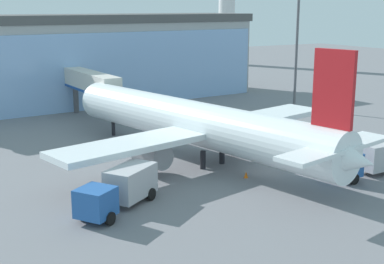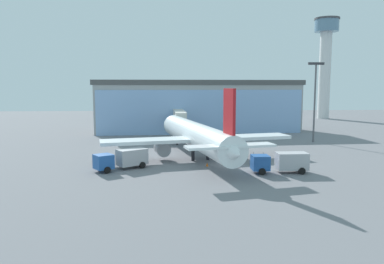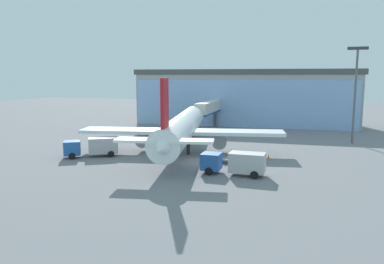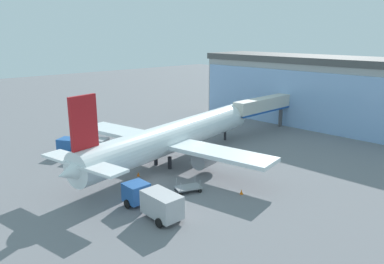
{
  "view_description": "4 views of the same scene",
  "coord_description": "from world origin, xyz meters",
  "px_view_note": "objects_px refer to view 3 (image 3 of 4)",
  "views": [
    {
      "loc": [
        -26.91,
        -34.9,
        13.9
      ],
      "look_at": [
        -2.9,
        6.64,
        2.59
      ],
      "focal_mm": 50.0,
      "sensor_mm": 36.0,
      "label": 1
    },
    {
      "loc": [
        -7.1,
        -52.33,
        11.33
      ],
      "look_at": [
        -3.59,
        6.36,
        4.07
      ],
      "focal_mm": 35.0,
      "sensor_mm": 36.0,
      "label": 2
    },
    {
      "loc": [
        15.96,
        -46.28,
        11.27
      ],
      "look_at": [
        -0.9,
        4.48,
        3.23
      ],
      "focal_mm": 35.0,
      "sensor_mm": 36.0,
      "label": 3
    },
    {
      "loc": [
        34.46,
        -24.24,
        17.03
      ],
      "look_at": [
        -0.22,
        6.9,
        4.61
      ],
      "focal_mm": 35.0,
      "sensor_mm": 36.0,
      "label": 4
    }
  ],
  "objects_px": {
    "jet_bridge": "(209,108)",
    "apron_light_mast": "(356,86)",
    "catering_truck": "(93,146)",
    "fuel_truck": "(235,162)",
    "baggage_cart": "(231,159)",
    "safety_cone_nose": "(174,159)",
    "safety_cone_wingtip": "(269,157)",
    "airplane": "(182,128)"
  },
  "relations": [
    {
      "from": "fuel_truck",
      "to": "airplane",
      "type": "bearing_deg",
      "value": -46.73
    },
    {
      "from": "airplane",
      "to": "baggage_cart",
      "type": "bearing_deg",
      "value": -130.94
    },
    {
      "from": "fuel_truck",
      "to": "safety_cone_wingtip",
      "type": "xyz_separation_m",
      "value": [
        2.6,
        9.91,
        -1.19
      ]
    },
    {
      "from": "apron_light_mast",
      "to": "safety_cone_nose",
      "type": "bearing_deg",
      "value": -137.53
    },
    {
      "from": "catering_truck",
      "to": "safety_cone_wingtip",
      "type": "height_order",
      "value": "catering_truck"
    },
    {
      "from": "catering_truck",
      "to": "baggage_cart",
      "type": "height_order",
      "value": "catering_truck"
    },
    {
      "from": "fuel_truck",
      "to": "safety_cone_nose",
      "type": "height_order",
      "value": "fuel_truck"
    },
    {
      "from": "safety_cone_wingtip",
      "to": "catering_truck",
      "type": "bearing_deg",
      "value": -164.58
    },
    {
      "from": "apron_light_mast",
      "to": "airplane",
      "type": "height_order",
      "value": "apron_light_mast"
    },
    {
      "from": "safety_cone_nose",
      "to": "baggage_cart",
      "type": "bearing_deg",
      "value": 11.11
    },
    {
      "from": "baggage_cart",
      "to": "safety_cone_wingtip",
      "type": "height_order",
      "value": "baggage_cart"
    },
    {
      "from": "jet_bridge",
      "to": "baggage_cart",
      "type": "xyz_separation_m",
      "value": [
        10.75,
        -27.29,
        -4.16
      ]
    },
    {
      "from": "safety_cone_nose",
      "to": "airplane",
      "type": "bearing_deg",
      "value": 99.42
    },
    {
      "from": "jet_bridge",
      "to": "apron_light_mast",
      "type": "height_order",
      "value": "apron_light_mast"
    },
    {
      "from": "apron_light_mast",
      "to": "jet_bridge",
      "type": "bearing_deg",
      "value": 165.66
    },
    {
      "from": "catering_truck",
      "to": "fuel_truck",
      "type": "relative_size",
      "value": 1.0
    },
    {
      "from": "fuel_truck",
      "to": "safety_cone_wingtip",
      "type": "height_order",
      "value": "fuel_truck"
    },
    {
      "from": "safety_cone_wingtip",
      "to": "baggage_cart",
      "type": "bearing_deg",
      "value": -138.38
    },
    {
      "from": "apron_light_mast",
      "to": "fuel_truck",
      "type": "bearing_deg",
      "value": -118.86
    },
    {
      "from": "catering_truck",
      "to": "safety_cone_nose",
      "type": "relative_size",
      "value": 13.28
    },
    {
      "from": "jet_bridge",
      "to": "apron_light_mast",
      "type": "xyz_separation_m",
      "value": [
        27.06,
        -6.92,
        5.02
      ]
    },
    {
      "from": "apron_light_mast",
      "to": "airplane",
      "type": "bearing_deg",
      "value": -147.91
    },
    {
      "from": "baggage_cart",
      "to": "safety_cone_nose",
      "type": "relative_size",
      "value": 5.78
    },
    {
      "from": "apron_light_mast",
      "to": "airplane",
      "type": "xyz_separation_m",
      "value": [
        -24.92,
        -15.62,
        -6.17
      ]
    },
    {
      "from": "apron_light_mast",
      "to": "safety_cone_wingtip",
      "type": "xyz_separation_m",
      "value": [
        -11.95,
        -16.49,
        -9.4
      ]
    },
    {
      "from": "jet_bridge",
      "to": "safety_cone_wingtip",
      "type": "height_order",
      "value": "jet_bridge"
    },
    {
      "from": "baggage_cart",
      "to": "catering_truck",
      "type": "bearing_deg",
      "value": 117.94
    },
    {
      "from": "catering_truck",
      "to": "safety_cone_nose",
      "type": "height_order",
      "value": "catering_truck"
    },
    {
      "from": "airplane",
      "to": "fuel_truck",
      "type": "relative_size",
      "value": 4.87
    },
    {
      "from": "catering_truck",
      "to": "safety_cone_wingtip",
      "type": "relative_size",
      "value": 13.28
    },
    {
      "from": "catering_truck",
      "to": "fuel_truck",
      "type": "height_order",
      "value": "same"
    },
    {
      "from": "apron_light_mast",
      "to": "safety_cone_wingtip",
      "type": "relative_size",
      "value": 29.08
    },
    {
      "from": "safety_cone_nose",
      "to": "safety_cone_wingtip",
      "type": "xyz_separation_m",
      "value": [
        11.93,
        5.37,
        0.0
      ]
    },
    {
      "from": "apron_light_mast",
      "to": "fuel_truck",
      "type": "height_order",
      "value": "apron_light_mast"
    },
    {
      "from": "airplane",
      "to": "baggage_cart",
      "type": "relative_size",
      "value": 11.21
    },
    {
      "from": "jet_bridge",
      "to": "airplane",
      "type": "relative_size",
      "value": 0.41
    },
    {
      "from": "jet_bridge",
      "to": "safety_cone_nose",
      "type": "height_order",
      "value": "jet_bridge"
    },
    {
      "from": "jet_bridge",
      "to": "baggage_cart",
      "type": "relative_size",
      "value": 4.55
    },
    {
      "from": "safety_cone_wingtip",
      "to": "airplane",
      "type": "bearing_deg",
      "value": 176.16
    },
    {
      "from": "catering_truck",
      "to": "jet_bridge",
      "type": "bearing_deg",
      "value": -139.2
    },
    {
      "from": "safety_cone_wingtip",
      "to": "apron_light_mast",
      "type": "bearing_deg",
      "value": 54.08
    },
    {
      "from": "fuel_truck",
      "to": "baggage_cart",
      "type": "distance_m",
      "value": 6.36
    }
  ]
}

